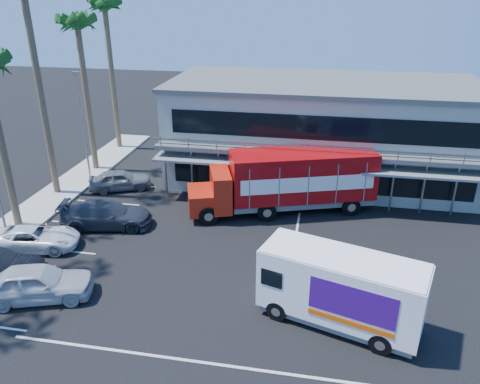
# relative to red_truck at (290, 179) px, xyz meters

# --- Properties ---
(ground) EXTENTS (120.00, 120.00, 0.00)m
(ground) POSITION_rel_red_truck_xyz_m (-1.24, -8.24, -2.21)
(ground) COLOR black
(ground) RESTS_ON ground
(building) EXTENTS (22.40, 12.00, 7.30)m
(building) POSITION_rel_red_truck_xyz_m (1.76, 6.70, 1.45)
(building) COLOR gray
(building) RESTS_ON ground
(curb_strip) EXTENTS (3.00, 32.00, 0.16)m
(curb_strip) POSITION_rel_red_truck_xyz_m (-16.24, -2.24, -2.13)
(curb_strip) COLOR #A5A399
(curb_strip) RESTS_ON ground
(palm_d) EXTENTS (2.80, 2.80, 14.75)m
(palm_d) POSITION_rel_red_truck_xyz_m (-16.44, -0.24, 10.59)
(palm_d) COLOR brown
(palm_d) RESTS_ON ground
(palm_e) EXTENTS (2.80, 2.80, 12.25)m
(palm_e) POSITION_rel_red_truck_xyz_m (-15.94, 4.76, 8.36)
(palm_e) COLOR brown
(palm_e) RESTS_ON ground
(palm_f) EXTENTS (2.80, 2.80, 13.25)m
(palm_f) POSITION_rel_red_truck_xyz_m (-16.34, 10.26, 9.26)
(palm_f) COLOR brown
(palm_f) RESTS_ON ground
(light_pole_far) EXTENTS (0.50, 0.25, 8.09)m
(light_pole_far) POSITION_rel_red_truck_xyz_m (-15.44, 2.76, 2.29)
(light_pole_far) COLOR gray
(light_pole_far) RESTS_ON ground
(red_truck) EXTENTS (12.15, 6.41, 4.01)m
(red_truck) POSITION_rel_red_truck_xyz_m (0.00, 0.00, 0.00)
(red_truck) COLOR #B51F0E
(red_truck) RESTS_ON ground
(white_van) EXTENTS (7.25, 4.27, 3.35)m
(white_van) POSITION_rel_red_truck_xyz_m (3.11, -10.83, -0.43)
(white_van) COLOR white
(white_van) RESTS_ON ground
(parked_car_a) EXTENTS (5.43, 3.48, 1.72)m
(parked_car_a) POSITION_rel_red_truck_xyz_m (-10.74, -11.61, -1.35)
(parked_car_a) COLOR silver
(parked_car_a) RESTS_ON ground
(parked_car_c) EXTENTS (5.18, 3.17, 1.34)m
(parked_car_c) POSITION_rel_red_truck_xyz_m (-13.54, -7.44, -1.54)
(parked_car_c) COLOR white
(parked_car_c) RESTS_ON ground
(parked_car_d) EXTENTS (5.82, 3.22, 1.60)m
(parked_car_d) POSITION_rel_red_truck_xyz_m (-10.74, -4.24, -1.41)
(parked_car_d) COLOR #2D313C
(parked_car_d) RESTS_ON ground
(parked_car_e) EXTENTS (4.69, 3.35, 1.48)m
(parked_car_e) POSITION_rel_red_truck_xyz_m (-12.31, 1.29, -1.47)
(parked_car_e) COLOR slate
(parked_car_e) RESTS_ON ground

